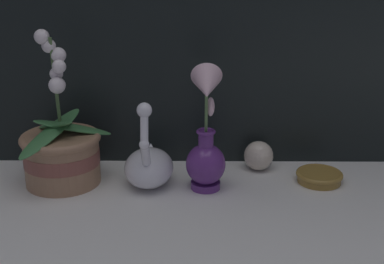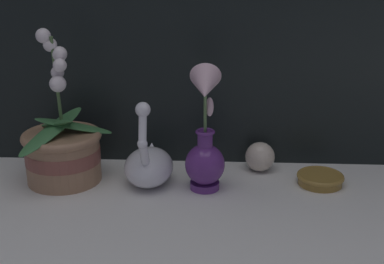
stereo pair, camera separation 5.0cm
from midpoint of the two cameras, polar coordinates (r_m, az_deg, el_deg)
The scene contains 6 objects.
ground_plane at distance 1.21m, azimuth -1.71°, elevation -7.58°, with size 2.80×2.80×0.00m, color silver.
orchid_potted_plant at distance 1.32m, azimuth -14.83°, elevation -1.97°, with size 0.22×0.25×0.37m.
swan_figurine at distance 1.28m, azimuth -5.75°, elevation -3.45°, with size 0.12×0.20×0.22m.
blue_vase at distance 1.22m, azimuth 0.32°, elevation -1.35°, with size 0.09×0.13×0.31m.
glass_sphere at distance 1.37m, azimuth 6.07°, elevation -2.53°, with size 0.08×0.08×0.08m.
amber_dish at distance 1.33m, azimuth 12.37°, elevation -4.62°, with size 0.11×0.11×0.03m.
Camera 1 is at (0.02, -1.07, 0.55)m, focal length 50.00 mm.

